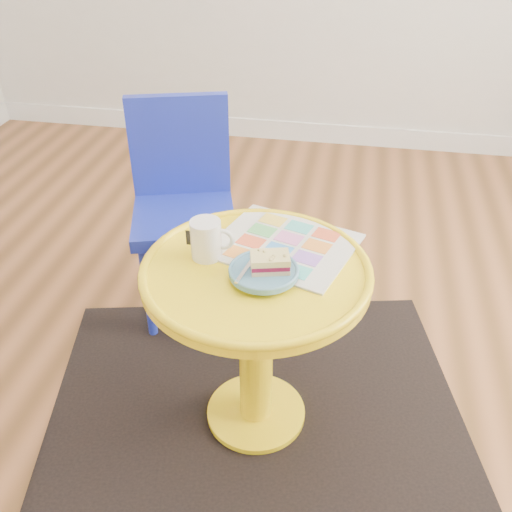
% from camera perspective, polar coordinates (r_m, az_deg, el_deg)
% --- Properties ---
extents(floor, '(4.00, 4.00, 0.00)m').
position_cam_1_polar(floor, '(2.07, -3.47, -10.02)').
color(floor, brown).
rests_on(floor, ground).
extents(room_walls, '(4.00, 4.00, 4.00)m').
position_cam_1_polar(room_walls, '(3.11, -17.25, 6.37)').
color(room_walls, silver).
rests_on(room_walls, ground).
extents(rug, '(1.51, 1.36, 0.01)m').
position_cam_1_polar(rug, '(1.88, 0.00, -15.56)').
color(rug, black).
rests_on(rug, ground).
extents(side_table, '(0.61, 0.61, 0.58)m').
position_cam_1_polar(side_table, '(1.59, 0.00, -6.02)').
color(side_table, yellow).
rests_on(side_table, ground).
extents(chair, '(0.44, 0.44, 0.80)m').
position_cam_1_polar(chair, '(2.08, -7.33, 5.90)').
color(chair, '#1928A8').
rests_on(chair, ground).
extents(newspaper, '(0.44, 0.41, 0.01)m').
position_cam_1_polar(newspaper, '(1.58, 2.79, 1.13)').
color(newspaper, silver).
rests_on(newspaper, side_table).
extents(mug, '(0.12, 0.08, 0.11)m').
position_cam_1_polar(mug, '(1.51, -4.93, 1.78)').
color(mug, white).
rests_on(mug, side_table).
extents(plate, '(0.18, 0.18, 0.02)m').
position_cam_1_polar(plate, '(1.45, 0.78, -1.60)').
color(plate, teal).
rests_on(plate, newspaper).
extents(cake_slice, '(0.11, 0.09, 0.04)m').
position_cam_1_polar(cake_slice, '(1.43, 1.41, -0.61)').
color(cake_slice, '#D3BC8C').
rests_on(cake_slice, plate).
extents(fork, '(0.04, 0.14, 0.00)m').
position_cam_1_polar(fork, '(1.45, -0.78, -1.00)').
color(fork, silver).
rests_on(fork, plate).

